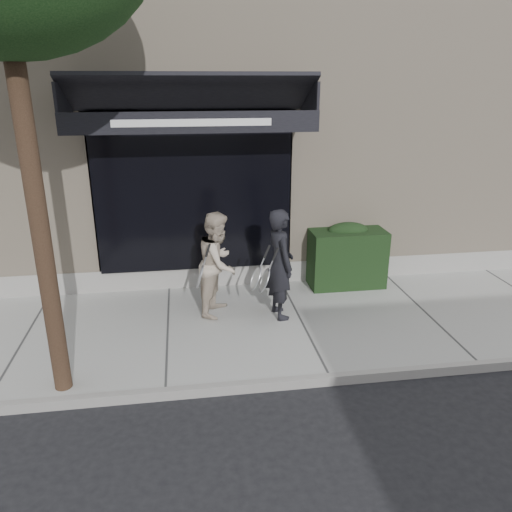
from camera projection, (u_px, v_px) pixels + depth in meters
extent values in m
plane|color=black|center=(300.00, 326.00, 7.64)|extent=(80.00, 80.00, 0.00)
cube|color=#9F9F99|center=(300.00, 323.00, 7.62)|extent=(20.00, 3.00, 0.12)
cube|color=gray|center=(329.00, 379.00, 6.17)|extent=(20.00, 0.10, 0.14)
cube|color=beige|center=(253.00, 117.00, 11.37)|extent=(14.00, 7.00, 5.50)
cube|color=gray|center=(279.00, 271.00, 9.14)|extent=(14.02, 0.42, 0.50)
cube|color=black|center=(194.00, 192.00, 8.27)|extent=(3.20, 0.30, 2.60)
cube|color=gray|center=(96.00, 194.00, 8.19)|extent=(0.08, 0.40, 2.60)
cube|color=gray|center=(286.00, 188.00, 8.63)|extent=(0.08, 0.40, 2.60)
cube|color=gray|center=(190.00, 108.00, 7.96)|extent=(3.36, 0.40, 0.12)
cube|color=black|center=(190.00, 92.00, 7.22)|extent=(3.60, 1.03, 0.55)
cube|color=black|center=(193.00, 123.00, 6.89)|extent=(3.60, 0.05, 0.30)
cube|color=white|center=(193.00, 123.00, 6.86)|extent=(2.20, 0.01, 0.10)
cube|color=black|center=(63.00, 98.00, 7.00)|extent=(0.04, 1.00, 0.45)
cube|color=black|center=(310.00, 97.00, 7.50)|extent=(0.04, 1.00, 0.45)
cube|color=black|center=(346.00, 257.00, 8.75)|extent=(1.30, 0.70, 1.00)
ellipsoid|color=black|center=(348.00, 230.00, 8.58)|extent=(0.71, 0.38, 0.27)
cylinder|color=black|center=(36.00, 199.00, 5.18)|extent=(0.20, 0.20, 4.80)
imported|color=black|center=(280.00, 264.00, 7.46)|extent=(0.51, 0.68, 1.69)
torus|color=silver|center=(264.00, 280.00, 7.17)|extent=(0.14, 0.31, 0.29)
cylinder|color=silver|center=(264.00, 280.00, 7.17)|extent=(0.11, 0.27, 0.25)
cylinder|color=silver|center=(264.00, 280.00, 7.17)|extent=(0.17, 0.02, 0.09)
cylinder|color=black|center=(264.00, 280.00, 7.17)|extent=(0.20, 0.04, 0.10)
torus|color=silver|center=(256.00, 278.00, 7.10)|extent=(0.16, 0.31, 0.29)
cylinder|color=silver|center=(256.00, 278.00, 7.10)|extent=(0.13, 0.28, 0.25)
cylinder|color=silver|center=(256.00, 278.00, 7.10)|extent=(0.17, 0.03, 0.09)
cylinder|color=black|center=(256.00, 278.00, 7.10)|extent=(0.20, 0.05, 0.11)
imported|color=#C1B09B|center=(218.00, 264.00, 7.59)|extent=(0.86, 0.96, 1.61)
torus|color=silver|center=(200.00, 276.00, 7.30)|extent=(0.14, 0.31, 0.30)
cylinder|color=silver|center=(200.00, 276.00, 7.30)|extent=(0.11, 0.28, 0.26)
cylinder|color=silver|center=(200.00, 276.00, 7.30)|extent=(0.18, 0.03, 0.07)
cylinder|color=black|center=(200.00, 276.00, 7.30)|extent=(0.20, 0.05, 0.09)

